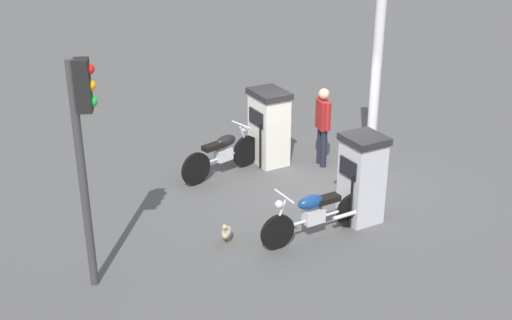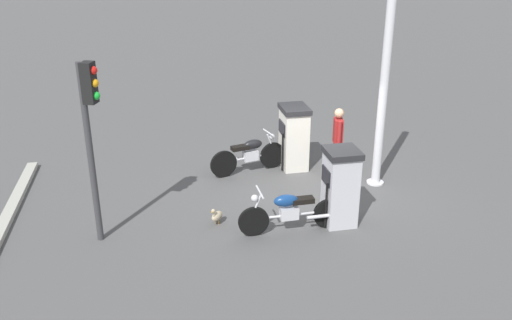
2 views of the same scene
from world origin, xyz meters
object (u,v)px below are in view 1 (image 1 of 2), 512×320
(fuel_pump_far, at_px, (362,178))
(motorcycle_far_pump, at_px, (315,214))
(attendant_person, at_px, (323,122))
(roadside_traffic_light, at_px, (84,136))
(motorcycle_near_pump, at_px, (223,153))
(fuel_pump_near, at_px, (269,127))
(canopy_support_pole, at_px, (376,72))
(wandering_duck, at_px, (226,232))

(fuel_pump_far, distance_m, motorcycle_far_pump, 1.12)
(attendant_person, xyz_separation_m, roadside_traffic_light, (5.47, 1.79, 1.40))
(motorcycle_near_pump, bearing_deg, attendant_person, 161.85)
(motorcycle_far_pump, bearing_deg, motorcycle_near_pump, -88.53)
(fuel_pump_near, relative_size, canopy_support_pole, 0.37)
(attendant_person, distance_m, roadside_traffic_light, 5.93)
(motorcycle_far_pump, relative_size, canopy_support_pole, 0.49)
(fuel_pump_far, height_order, motorcycle_far_pump, fuel_pump_far)
(motorcycle_near_pump, height_order, roadside_traffic_light, roadside_traffic_light)
(motorcycle_far_pump, height_order, roadside_traffic_light, roadside_traffic_light)
(wandering_duck, bearing_deg, attendant_person, -151.90)
(motorcycle_near_pump, xyz_separation_m, attendant_person, (-2.01, 0.66, 0.50))
(canopy_support_pole, bearing_deg, fuel_pump_near, -41.78)
(fuel_pump_far, xyz_separation_m, motorcycle_near_pump, (1.14, -2.94, -0.34))
(attendant_person, bearing_deg, fuel_pump_near, -38.91)
(fuel_pump_near, xyz_separation_m, wandering_duck, (2.40, 2.45, -0.61))
(wandering_duck, height_order, canopy_support_pole, canopy_support_pole)
(wandering_duck, xyz_separation_m, roadside_traffic_light, (2.20, 0.05, 2.17))
(motorcycle_near_pump, xyz_separation_m, motorcycle_far_pump, (-0.08, 3.03, -0.02))
(attendant_person, bearing_deg, fuel_pump_far, 69.10)
(canopy_support_pole, bearing_deg, attendant_person, -44.98)
(fuel_pump_near, height_order, fuel_pump_far, fuel_pump_far)
(wandering_duck, bearing_deg, fuel_pump_far, 167.46)
(wandering_duck, bearing_deg, motorcycle_near_pump, -117.66)
(fuel_pump_near, xyz_separation_m, motorcycle_far_pump, (1.06, 3.07, -0.36))
(canopy_support_pole, bearing_deg, fuel_pump_far, 44.72)
(fuel_pump_far, bearing_deg, roadside_traffic_light, -6.02)
(fuel_pump_near, bearing_deg, canopy_support_pole, 138.22)
(fuel_pump_far, bearing_deg, wandering_duck, -12.54)
(fuel_pump_far, distance_m, motorcycle_near_pump, 3.17)
(motorcycle_far_pump, distance_m, wandering_duck, 1.50)
(motorcycle_near_pump, distance_m, motorcycle_far_pump, 3.03)
(fuel_pump_near, bearing_deg, fuel_pump_far, 90.00)
(fuel_pump_far, bearing_deg, motorcycle_far_pump, 5.03)
(motorcycle_far_pump, bearing_deg, fuel_pump_far, -174.97)
(attendant_person, xyz_separation_m, wandering_duck, (3.27, 1.75, -0.77))
(motorcycle_near_pump, distance_m, roadside_traffic_light, 4.65)
(fuel_pump_near, height_order, attendant_person, attendant_person)
(motorcycle_near_pump, xyz_separation_m, roadside_traffic_light, (3.46, 2.45, 1.90))
(fuel_pump_near, distance_m, roadside_traffic_light, 5.46)
(fuel_pump_near, height_order, wandering_duck, fuel_pump_near)
(attendant_person, relative_size, canopy_support_pole, 0.39)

